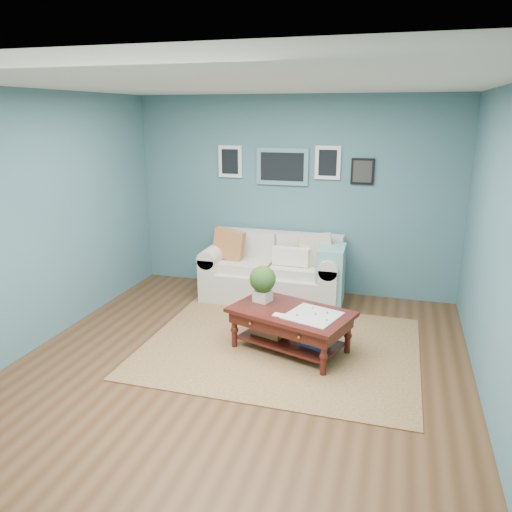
% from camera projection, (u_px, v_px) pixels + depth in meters
% --- Properties ---
extents(room_shell, '(5.00, 5.02, 2.70)m').
position_uv_depth(room_shell, '(238.00, 236.00, 4.64)').
color(room_shell, brown).
rests_on(room_shell, ground).
extents(area_rug, '(2.91, 2.33, 0.01)m').
position_uv_depth(area_rug, '(280.00, 347.00, 5.43)').
color(area_rug, brown).
rests_on(area_rug, ground).
extents(loveseat, '(1.89, 0.86, 0.97)m').
position_uv_depth(loveseat, '(279.00, 271.00, 6.74)').
color(loveseat, beige).
rests_on(loveseat, ground).
extents(coffee_table, '(1.40, 1.07, 0.87)m').
position_uv_depth(coffee_table, '(286.00, 316.00, 5.30)').
color(coffee_table, '#360C0A').
rests_on(coffee_table, ground).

